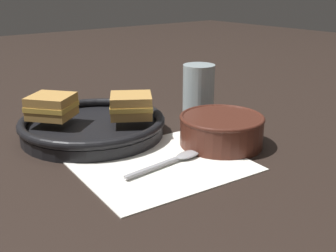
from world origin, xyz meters
The scene contains 8 objects.
ground_plane centered at (0.00, 0.00, 0.00)m, with size 4.00×4.00×0.00m, color black.
napkin centered at (-0.08, -0.02, 0.00)m, with size 0.30×0.27×0.00m.
soup_bowl centered at (0.07, -0.02, 0.03)m, with size 0.16×0.16×0.06m.
spoon centered at (-0.05, -0.03, 0.01)m, with size 0.17×0.03×0.01m.
skillet centered at (-0.10, 0.18, 0.02)m, with size 0.30×0.30×0.04m.
sandwich_near_left centered at (-0.16, 0.23, 0.06)m, with size 0.12×0.12×0.05m.
sandwich_near_right centered at (-0.03, 0.13, 0.06)m, with size 0.12×0.11×0.05m.
drinking_glass centered at (0.17, 0.15, 0.06)m, with size 0.07×0.07×0.12m.
Camera 1 is at (-0.49, -0.56, 0.31)m, focal length 45.00 mm.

